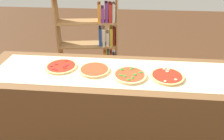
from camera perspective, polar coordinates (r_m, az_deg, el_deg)
name	(u,v)px	position (r m, az deg, el deg)	size (l,w,h in m)	color
counter	(112,111)	(2.19, 0.00, -10.76)	(2.41, 0.69, 0.90)	brown
parchment_paper	(112,72)	(1.93, 0.00, -0.49)	(2.14, 0.53, 0.00)	beige
pizza_pepperoni_0	(61,66)	(2.05, -13.32, 0.97)	(0.30, 0.30, 0.02)	#DBB26B
pizza_plain_1	(94,70)	(1.94, -4.69, 0.09)	(0.28, 0.28, 0.02)	#E5C17F
pizza_spinach_2	(130,75)	(1.86, 4.71, -1.34)	(0.29, 0.29, 0.03)	#E5C17F
pizza_mushroom_3	(167,76)	(1.90, 14.40, -1.61)	(0.29, 0.29, 0.03)	#DBB26B
bookshelf	(97,45)	(3.09, -4.00, 6.76)	(0.85, 0.38, 1.35)	#A87A47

